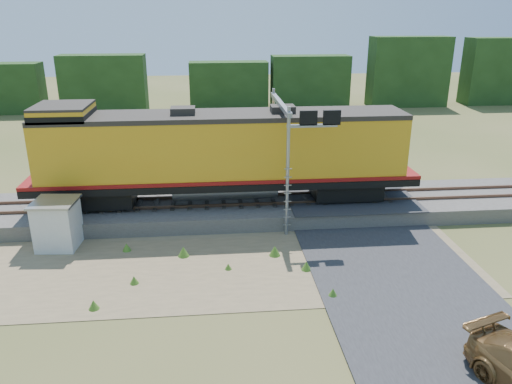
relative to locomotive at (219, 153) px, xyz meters
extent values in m
plane|color=#475123|center=(0.20, -6.00, -3.56)|extent=(140.00, 140.00, 0.00)
cube|color=slate|center=(0.20, 0.00, -3.16)|extent=(70.00, 5.00, 0.80)
cube|color=brown|center=(0.20, -0.72, -2.68)|extent=(70.00, 0.10, 0.16)
cube|color=brown|center=(0.20, 0.72, -2.68)|extent=(70.00, 0.10, 0.16)
cube|color=#8C7754|center=(-1.80, -5.50, -3.54)|extent=(26.00, 8.00, 0.03)
cube|color=#38383A|center=(7.20, 0.00, -2.73)|extent=(7.00, 5.20, 0.06)
cube|color=#38383A|center=(7.20, 16.00, -3.52)|extent=(7.00, 24.00, 0.08)
cube|color=#1B3613|center=(0.20, 32.00, -0.31)|extent=(36.00, 3.00, 6.50)
cube|color=black|center=(-6.33, 0.00, -2.14)|extent=(3.67, 2.35, 0.92)
cube|color=black|center=(6.93, 0.00, -2.14)|extent=(3.67, 2.35, 0.92)
cube|color=black|center=(0.30, 0.00, -1.50)|extent=(20.40, 3.06, 0.37)
cylinder|color=gray|center=(0.30, 0.00, -1.99)|extent=(5.61, 1.22, 1.22)
cube|color=gold|center=(0.30, 0.00, 0.27)|extent=(18.87, 2.96, 3.16)
cube|color=maroon|center=(0.30, 0.00, -1.19)|extent=(20.40, 3.11, 0.18)
cube|color=#28231E|center=(0.30, 0.00, 1.97)|extent=(18.87, 3.01, 0.24)
cube|color=gold|center=(-7.66, 0.00, 2.21)|extent=(2.65, 2.96, 0.71)
cube|color=#28231E|center=(-7.66, 0.00, 2.61)|extent=(2.65, 3.01, 0.12)
cube|color=black|center=(-7.66, 0.00, 2.16)|extent=(2.70, 3.01, 0.36)
cube|color=maroon|center=(-9.19, 0.00, -0.09)|extent=(0.10, 2.04, 1.22)
cube|color=#28231E|center=(-1.74, 0.00, 2.21)|extent=(1.22, 1.02, 0.46)
cube|color=#28231E|center=(3.36, 0.00, 2.21)|extent=(1.22, 1.02, 0.46)
cube|color=silver|center=(-7.68, -3.13, -2.44)|extent=(1.91, 1.91, 2.23)
cube|color=gray|center=(-7.68, -3.13, -1.29)|extent=(2.11, 2.11, 0.11)
cylinder|color=gray|center=(3.24, -2.80, -0.33)|extent=(0.17, 0.17, 6.45)
cylinder|color=gray|center=(3.24, 2.80, -0.33)|extent=(0.17, 0.17, 6.45)
cube|color=gray|center=(3.24, 0.00, 2.53)|extent=(0.23, 6.20, 0.23)
cube|color=gray|center=(4.34, -2.80, 1.97)|extent=(2.40, 0.14, 0.14)
cube|color=black|center=(4.16, -2.80, 2.34)|extent=(0.83, 0.14, 0.69)
cube|color=black|center=(5.26, -2.80, 2.34)|extent=(0.83, 0.14, 0.69)
camera|label=1|loc=(-0.42, -25.35, 7.01)|focal=35.00mm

